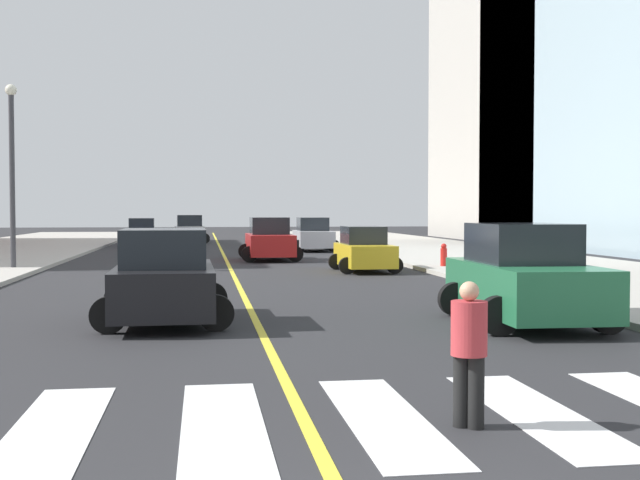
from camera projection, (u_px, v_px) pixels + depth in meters
sidewalk_kerb_east at (613, 280)px, 26.61m from camera, size 10.00×120.00×0.15m
crosswalk_paint at (304, 420)px, 9.04m from camera, size 13.50×4.00×0.01m
lane_divider_paint at (223, 253)px, 44.64m from camera, size 0.16×80.00×0.01m
parking_garage_concrete at (582, 70)px, 63.83m from camera, size 18.00×24.00×26.80m
car_blue_nearest at (142, 233)px, 52.64m from camera, size 2.67×4.18×1.84m
car_white_second at (189, 230)px, 58.24m from camera, size 2.92×4.57×2.01m
car_red_third at (270, 240)px, 38.10m from camera, size 2.81×4.50×2.01m
car_green_fourth at (525, 277)px, 16.73m from camera, size 2.97×4.68×2.07m
car_silver_fifth at (313, 235)px, 46.67m from camera, size 2.71×4.33×1.93m
car_yellow_sixth at (364, 250)px, 31.12m from camera, size 2.42×3.87×1.72m
car_black_seventh at (164, 279)px, 16.83m from camera, size 2.79×4.42×1.96m
pedestrian_crossing at (469, 347)px, 8.73m from camera, size 0.39×0.39×1.58m
fire_hydrant at (444, 255)px, 31.98m from camera, size 0.26×0.26×0.89m
street_lamp at (12, 159)px, 31.16m from camera, size 0.44×0.44×7.01m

